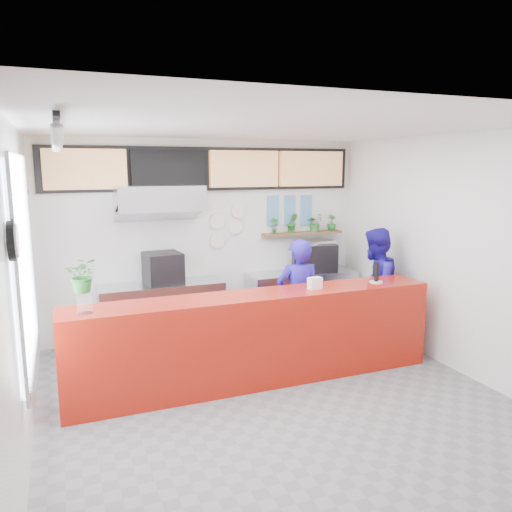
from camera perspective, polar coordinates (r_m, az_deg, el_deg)
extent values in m
plane|color=slate|center=(5.95, 1.65, -15.58)|extent=(5.00, 5.00, 0.00)
plane|color=silver|center=(5.37, 1.82, 14.60)|extent=(5.00, 5.00, 0.00)
plane|color=white|center=(7.79, -5.57, 2.13)|extent=(5.00, 0.00, 5.00)
plane|color=white|center=(5.05, -25.35, -3.24)|extent=(0.00, 5.00, 5.00)
plane|color=white|center=(6.84, 21.34, 0.35)|extent=(0.00, 5.00, 5.00)
cube|color=#9E180B|center=(6.08, 0.17, -9.38)|extent=(4.50, 0.60, 1.10)
cube|color=beige|center=(7.71, -5.69, 10.25)|extent=(5.00, 0.02, 0.80)
cube|color=#B2B5BA|center=(7.55, -10.67, -6.42)|extent=(1.80, 0.60, 0.90)
cube|color=black|center=(7.39, -10.58, -1.37)|extent=(0.55, 0.55, 0.45)
cube|color=#B2B5BA|center=(7.21, -11.04, 6.53)|extent=(1.20, 0.70, 0.35)
cube|color=#B2B5BA|center=(7.22, -10.99, 4.95)|extent=(1.20, 0.69, 0.31)
cube|color=#B2B5BA|center=(8.27, 5.21, -4.82)|extent=(1.80, 0.60, 0.90)
cube|color=black|center=(8.22, 6.68, -0.11)|extent=(0.83, 0.71, 0.45)
cube|color=silver|center=(8.18, 6.71, 1.63)|extent=(0.67, 0.53, 0.05)
cube|color=brown|center=(8.28, 5.33, 2.62)|extent=(1.40, 0.18, 0.04)
cube|color=tan|center=(7.31, -18.93, 9.37)|extent=(1.10, 0.10, 0.55)
cube|color=black|center=(7.46, -9.87, 9.77)|extent=(1.10, 0.10, 0.55)
cube|color=tan|center=(7.78, -1.36, 9.92)|extent=(1.10, 0.10, 0.55)
cube|color=tan|center=(8.26, 6.33, 9.88)|extent=(1.10, 0.10, 0.55)
cube|color=black|center=(7.68, -5.62, 9.87)|extent=(4.80, 0.04, 0.65)
cube|color=silver|center=(5.30, -25.00, -0.40)|extent=(0.04, 2.20, 1.90)
cube|color=#B2B5BA|center=(5.30, -24.78, -0.39)|extent=(0.03, 2.30, 2.00)
cylinder|color=black|center=(4.07, -26.12, 1.55)|extent=(0.05, 0.30, 0.30)
cylinder|color=white|center=(4.07, -25.70, 1.58)|extent=(0.02, 0.26, 0.26)
cube|color=black|center=(4.93, -21.89, 13.58)|extent=(0.05, 2.40, 0.04)
cylinder|color=silver|center=(7.78, -4.48, 3.99)|extent=(0.24, 0.03, 0.24)
cylinder|color=silver|center=(7.88, -2.38, 3.36)|extent=(0.24, 0.03, 0.24)
cylinder|color=silver|center=(7.81, -4.45, 1.80)|extent=(0.24, 0.03, 0.24)
cylinder|color=silver|center=(7.87, -2.05, 5.19)|extent=(0.24, 0.03, 0.24)
cube|color=#598CBF|center=(8.09, 1.95, 6.03)|extent=(0.20, 0.02, 0.25)
cube|color=#598CBF|center=(8.22, 3.88, 6.08)|extent=(0.20, 0.02, 0.25)
cube|color=#598CBF|center=(8.35, 5.75, 6.12)|extent=(0.20, 0.02, 0.25)
cube|color=#598CBF|center=(8.12, 1.94, 4.27)|extent=(0.20, 0.02, 0.25)
cube|color=#598CBF|center=(8.24, 3.86, 4.35)|extent=(0.20, 0.02, 0.25)
cube|color=#598CBF|center=(8.37, 5.72, 4.41)|extent=(0.20, 0.02, 0.25)
imported|color=#201595|center=(6.71, 4.83, -5.06)|extent=(0.65, 0.47, 1.65)
imported|color=#201595|center=(7.43, 13.36, -3.51)|extent=(1.06, 1.02, 1.72)
imported|color=#266C27|center=(8.05, 2.10, 3.51)|extent=(0.14, 0.10, 0.26)
imported|color=#266C27|center=(8.18, 4.18, 3.81)|extent=(0.20, 0.18, 0.32)
imported|color=#266C27|center=(8.37, 6.73, 3.82)|extent=(0.33, 0.31, 0.29)
imported|color=#266C27|center=(8.53, 8.62, 3.80)|extent=(0.17, 0.15, 0.27)
cylinder|color=white|center=(5.44, -18.96, -5.21)|extent=(0.20, 0.20, 0.19)
imported|color=#266C27|center=(5.37, -19.15, -2.06)|extent=(0.36, 0.32, 0.36)
cube|color=white|center=(6.19, 6.73, -3.10)|extent=(0.17, 0.12, 0.14)
cylinder|color=white|center=(6.69, 13.55, -2.88)|extent=(0.22, 0.22, 0.01)
cylinder|color=black|center=(6.66, 13.60, -1.79)|extent=(0.08, 0.08, 0.24)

